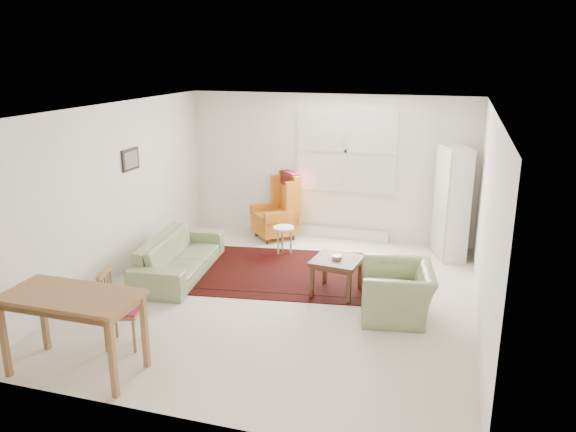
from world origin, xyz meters
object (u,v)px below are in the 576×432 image
(coffee_table, at_px, (337,276))
(wingback_chair, at_px, (274,206))
(armchair, at_px, (397,287))
(cabinet, at_px, (452,203))
(desk, at_px, (75,333))
(desk_chair, at_px, (123,309))
(sofa, at_px, (179,249))
(stool, at_px, (284,240))

(coffee_table, bearing_deg, wingback_chair, 127.38)
(armchair, bearing_deg, coffee_table, -125.97)
(cabinet, height_order, desk, cabinet)
(cabinet, bearing_deg, desk_chair, -149.84)
(sofa, xyz_separation_m, coffee_table, (2.36, 0.00, -0.15))
(armchair, bearing_deg, desk, -62.23)
(coffee_table, bearing_deg, cabinet, 53.82)
(wingback_chair, relative_size, stool, 2.55)
(wingback_chair, relative_size, coffee_table, 1.88)
(desk, bearing_deg, sofa, 94.75)
(armchair, bearing_deg, wingback_chair, -144.80)
(wingback_chair, height_order, cabinet, cabinet)
(coffee_table, relative_size, desk_chair, 0.69)
(sofa, bearing_deg, desk_chair, -175.99)
(coffee_table, relative_size, desk, 0.45)
(coffee_table, distance_m, stool, 1.75)
(sofa, distance_m, wingback_chair, 2.19)
(coffee_table, height_order, cabinet, cabinet)
(sofa, height_order, wingback_chair, wingback_chair)
(desk, bearing_deg, desk_chair, 75.21)
(cabinet, relative_size, desk, 1.30)
(armchair, bearing_deg, stool, -140.11)
(cabinet, xyz_separation_m, desk, (-3.55, -4.62, -0.46))
(desk_chair, bearing_deg, stool, -26.84)
(stool, distance_m, desk, 4.11)
(cabinet, bearing_deg, stool, 174.17)
(wingback_chair, xyz_separation_m, stool, (0.39, -0.71, -0.35))
(wingback_chair, height_order, stool, wingback_chair)
(cabinet, bearing_deg, armchair, -123.00)
(desk, bearing_deg, armchair, 36.93)
(armchair, height_order, desk_chair, desk_chair)
(armchair, bearing_deg, desk_chair, -69.16)
(sofa, xyz_separation_m, wingback_chair, (0.81, 2.02, 0.18))
(sofa, height_order, stool, sofa)
(coffee_table, xyz_separation_m, desk_chair, (-1.97, -2.06, 0.19))
(stool, xyz_separation_m, desk, (-0.98, -3.99, 0.20))
(wingback_chair, distance_m, desk_chair, 4.11)
(sofa, height_order, desk, desk)
(sofa, relative_size, coffee_table, 3.22)
(stool, bearing_deg, sofa, -132.42)
(sofa, bearing_deg, coffee_table, -96.52)
(wingback_chair, bearing_deg, stool, -14.24)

